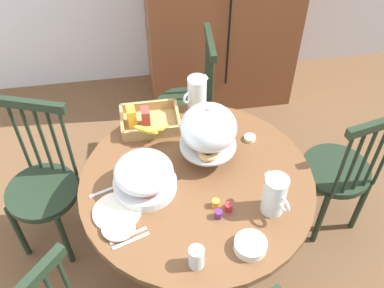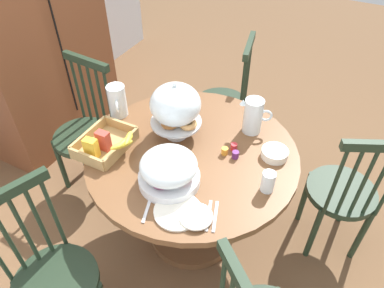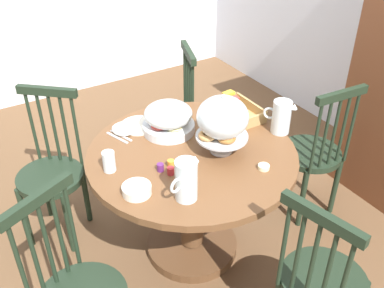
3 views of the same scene
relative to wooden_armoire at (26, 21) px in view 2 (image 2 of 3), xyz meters
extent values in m
plane|color=brown|center=(-0.56, -1.50, -0.98)|extent=(10.00, 10.00, 0.00)
cube|color=brown|center=(0.00, 0.00, -0.03)|extent=(1.10, 0.56, 1.90)
cube|color=black|center=(0.00, -0.28, 0.06)|extent=(0.01, 0.01, 1.52)
cylinder|color=brown|center=(-0.44, -1.58, -0.26)|extent=(1.14, 1.14, 0.04)
cylinder|color=brown|center=(-0.44, -1.58, -0.60)|extent=(0.14, 0.14, 0.63)
cylinder|color=brown|center=(-0.44, -1.58, -0.95)|extent=(0.56, 0.56, 0.06)
cylinder|color=#1E2D1E|center=(0.41, -1.39, -0.53)|extent=(0.40, 0.40, 0.04)
cylinder|color=#1E2D1E|center=(0.51, -1.22, -0.76)|extent=(0.04, 0.04, 0.45)
cylinder|color=#1E2D1E|center=(0.24, -1.28, -0.76)|extent=(0.04, 0.04, 0.45)
cylinder|color=#1E2D1E|center=(0.57, -1.50, -0.76)|extent=(0.04, 0.04, 0.45)
cylinder|color=#1E2D1E|center=(0.30, -1.56, -0.76)|extent=(0.04, 0.04, 0.45)
cylinder|color=#1E2D1E|center=(0.58, -1.52, -0.29)|extent=(0.02, 0.02, 0.48)
cylinder|color=#1E2D1E|center=(0.51, -1.53, -0.29)|extent=(0.02, 0.02, 0.48)
cylinder|color=#1E2D1E|center=(0.44, -1.55, -0.29)|extent=(0.02, 0.02, 0.48)
cylinder|color=#1E2D1E|center=(0.37, -1.56, -0.29)|extent=(0.02, 0.02, 0.48)
cylinder|color=#1E2D1E|center=(0.30, -1.58, -0.29)|extent=(0.02, 0.02, 0.48)
cube|color=#1E2D1E|center=(0.44, -1.55, -0.03)|extent=(0.36, 0.11, 0.05)
cylinder|color=#1E2D1E|center=(-0.38, -0.71, -0.53)|extent=(0.40, 0.40, 0.04)
cylinder|color=#1E2D1E|center=(-0.51, -0.56, -0.76)|extent=(0.04, 0.04, 0.45)
cylinder|color=#1E2D1E|center=(-0.53, -0.84, -0.76)|extent=(0.04, 0.04, 0.45)
cylinder|color=#1E2D1E|center=(-0.23, -0.58, -0.76)|extent=(0.04, 0.04, 0.45)
cylinder|color=#1E2D1E|center=(-0.25, -0.86, -0.76)|extent=(0.04, 0.04, 0.45)
cylinder|color=#1E2D1E|center=(-0.21, -0.58, -0.29)|extent=(0.02, 0.02, 0.48)
cylinder|color=#1E2D1E|center=(-0.22, -0.65, -0.29)|extent=(0.02, 0.02, 0.48)
cylinder|color=#1E2D1E|center=(-0.22, -0.72, -0.29)|extent=(0.02, 0.02, 0.48)
cylinder|color=#1E2D1E|center=(-0.23, -0.79, -0.29)|extent=(0.02, 0.02, 0.48)
cylinder|color=#1E2D1E|center=(-0.23, -0.86, -0.29)|extent=(0.02, 0.02, 0.48)
cube|color=#1E2D1E|center=(-0.22, -0.72, -0.03)|extent=(0.06, 0.36, 0.05)
cylinder|color=#1E2D1E|center=(-1.26, -1.29, -0.53)|extent=(0.40, 0.40, 0.04)
cylinder|color=#1E2D1E|center=(-1.09, -1.20, -0.76)|extent=(0.04, 0.04, 0.45)
cylinder|color=#1E2D1E|center=(-1.28, -1.11, -0.29)|extent=(0.02, 0.02, 0.48)
cylinder|color=#1E2D1E|center=(-1.21, -1.13, -0.29)|extent=(0.02, 0.02, 0.48)
cylinder|color=#1E2D1E|center=(-1.14, -1.16, -0.29)|extent=(0.02, 0.02, 0.48)
cylinder|color=#1E2D1E|center=(-1.08, -1.18, -0.29)|extent=(0.02, 0.02, 0.48)
cube|color=#1E2D1E|center=(-1.21, -1.13, -0.03)|extent=(0.35, 0.15, 0.05)
cylinder|color=#1E2D1E|center=(-1.05, -2.02, -0.29)|extent=(0.02, 0.02, 0.48)
cylinder|color=#1E2D1E|center=(-0.08, -2.36, -0.53)|extent=(0.40, 0.40, 0.04)
cylinder|color=#1E2D1E|center=(0.11, -2.43, -0.76)|extent=(0.04, 0.04, 0.45)
cylinder|color=#1E2D1E|center=(-0.01, -2.18, -0.76)|extent=(0.04, 0.04, 0.45)
cylinder|color=#1E2D1E|center=(-0.14, -2.55, -0.76)|extent=(0.04, 0.04, 0.45)
cylinder|color=#1E2D1E|center=(-0.26, -2.30, -0.76)|extent=(0.04, 0.04, 0.45)
cylinder|color=#1E2D1E|center=(-0.19, -2.50, -0.29)|extent=(0.02, 0.02, 0.48)
cylinder|color=#1E2D1E|center=(-0.22, -2.43, -0.29)|extent=(0.02, 0.02, 0.48)
cylinder|color=#1E2D1E|center=(-0.25, -2.37, -0.29)|extent=(0.02, 0.02, 0.48)
cylinder|color=#1E2D1E|center=(-0.28, -2.30, -0.29)|extent=(0.02, 0.02, 0.48)
cube|color=#1E2D1E|center=(-0.22, -2.43, -0.03)|extent=(0.19, 0.34, 0.05)
cylinder|color=silver|center=(-0.37, -1.44, -0.24)|extent=(0.12, 0.12, 0.02)
cylinder|color=silver|center=(-0.37, -1.44, -0.20)|extent=(0.03, 0.03, 0.09)
cylinder|color=silver|center=(-0.37, -1.44, -0.15)|extent=(0.28, 0.28, 0.01)
torus|color=#B27033|center=(-0.31, -1.45, -0.12)|extent=(0.10, 0.10, 0.03)
torus|color=#D19347|center=(-0.37, -1.36, -0.12)|extent=(0.10, 0.10, 0.03)
torus|color=#935628|center=(-0.42, -1.43, -0.12)|extent=(0.10, 0.10, 0.03)
torus|color=tan|center=(-0.38, -1.52, -0.12)|extent=(0.10, 0.10, 0.03)
ellipsoid|color=silver|center=(-0.37, -1.44, -0.03)|extent=(0.27, 0.27, 0.22)
sphere|color=silver|center=(-0.37, -1.44, 0.09)|extent=(0.02, 0.02, 0.02)
cylinder|color=silver|center=(-0.69, -1.58, -0.22)|extent=(0.30, 0.30, 0.05)
ellipsoid|color=beige|center=(-0.63, -1.58, -0.18)|extent=(0.09, 0.09, 0.03)
ellipsoid|color=#8CBF59|center=(-0.70, -1.51, -0.18)|extent=(0.09, 0.09, 0.03)
ellipsoid|color=#6B2D4C|center=(-0.76, -1.58, -0.18)|extent=(0.09, 0.09, 0.03)
ellipsoid|color=#CC3D33|center=(-0.68, -1.65, -0.18)|extent=(0.09, 0.09, 0.03)
ellipsoid|color=silver|center=(-0.69, -1.58, -0.13)|extent=(0.28, 0.28, 0.13)
cylinder|color=silver|center=(-0.14, -1.80, -0.14)|extent=(0.11, 0.11, 0.21)
cylinder|color=orange|center=(-0.14, -1.80, -0.17)|extent=(0.09, 0.09, 0.14)
cone|color=silver|center=(-0.16, -1.74, -0.05)|extent=(0.05, 0.05, 0.03)
torus|color=silver|center=(-0.11, -1.86, -0.13)|extent=(0.04, 0.07, 0.07)
cylinder|color=silver|center=(-0.35, -1.04, -0.15)|extent=(0.11, 0.11, 0.19)
cylinder|color=white|center=(-0.35, -1.04, -0.18)|extent=(0.09, 0.09, 0.13)
cone|color=silver|center=(-0.30, -1.00, -0.07)|extent=(0.05, 0.05, 0.03)
torus|color=silver|center=(-0.41, -1.08, -0.14)|extent=(0.07, 0.06, 0.07)
cube|color=tan|center=(-0.63, -1.15, -0.24)|extent=(0.30, 0.22, 0.01)
cube|color=tan|center=(-0.63, -1.26, -0.21)|extent=(0.30, 0.02, 0.07)
cube|color=tan|center=(-0.63, -1.04, -0.21)|extent=(0.30, 0.02, 0.07)
cube|color=tan|center=(-0.78, -1.15, -0.21)|extent=(0.02, 0.22, 0.07)
cube|color=tan|center=(-0.48, -1.15, -0.21)|extent=(0.02, 0.22, 0.07)
cube|color=gold|center=(-0.73, -1.14, -0.18)|extent=(0.05, 0.07, 0.11)
cube|color=#B23D33|center=(-0.65, -1.16, -0.18)|extent=(0.04, 0.07, 0.11)
ellipsoid|color=yellow|center=(-0.66, -1.29, -0.15)|extent=(0.14, 0.08, 0.05)
ellipsoid|color=yellow|center=(-0.63, -1.29, -0.15)|extent=(0.13, 0.03, 0.05)
ellipsoid|color=yellow|center=(-0.60, -1.29, -0.15)|extent=(0.14, 0.08, 0.05)
cylinder|color=white|center=(-0.83, -1.70, -0.24)|extent=(0.22, 0.22, 0.01)
cylinder|color=white|center=(-0.83, -1.79, -0.23)|extent=(0.15, 0.15, 0.01)
cylinder|color=white|center=(-0.28, -1.98, -0.22)|extent=(0.14, 0.14, 0.04)
cylinder|color=silver|center=(-0.52, -2.02, -0.19)|extent=(0.06, 0.06, 0.11)
cylinder|color=beige|center=(-0.12, -1.34, -0.23)|extent=(0.06, 0.06, 0.02)
cylinder|color=#B7282D|center=(-0.33, -1.77, -0.22)|extent=(0.04, 0.04, 0.04)
cylinder|color=orange|center=(-0.38, -1.74, -0.22)|extent=(0.04, 0.04, 0.04)
cylinder|color=#5B2366|center=(-0.38, -1.80, -0.22)|extent=(0.04, 0.04, 0.04)
cube|color=silver|center=(-0.79, -1.84, -0.24)|extent=(0.17, 0.07, 0.01)
cube|color=silver|center=(-0.78, -1.87, -0.24)|extent=(0.17, 0.07, 0.01)
cube|color=silver|center=(-0.88, -1.57, -0.24)|extent=(0.17, 0.07, 0.01)
camera|label=1|loc=(-0.68, -2.93, 1.41)|focal=41.53mm
camera|label=2|loc=(-1.70, -2.23, 1.07)|focal=33.75mm
camera|label=3|loc=(1.22, -2.59, 1.10)|focal=41.09mm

